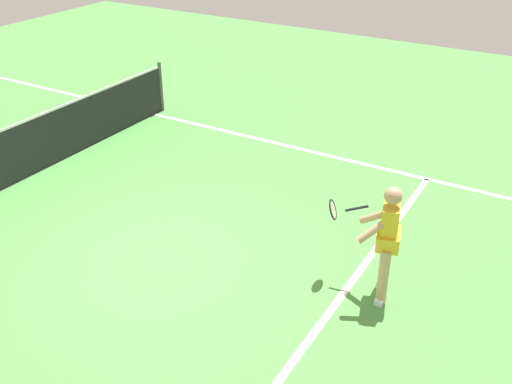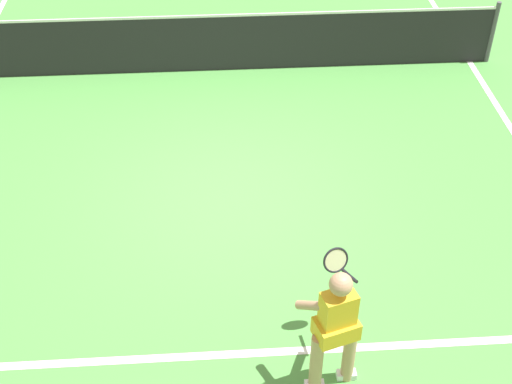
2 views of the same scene
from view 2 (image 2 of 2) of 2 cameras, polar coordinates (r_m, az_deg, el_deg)
name	(u,v)px [view 2 (image 2 of 2)]	position (r m, az deg, el deg)	size (l,w,h in m)	color
ground_plane	(229,197)	(9.49, -2.19, -0.37)	(26.40, 26.40, 0.00)	#4C9342
service_line_marking	(238,354)	(7.63, -1.44, -12.99)	(8.75, 0.10, 0.01)	white
court_net	(221,42)	(12.14, -2.86, 12.01)	(9.43, 0.08, 1.10)	#4C4C51
tennis_player	(336,325)	(6.81, 6.47, -10.70)	(0.65, 1.08, 1.55)	tan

